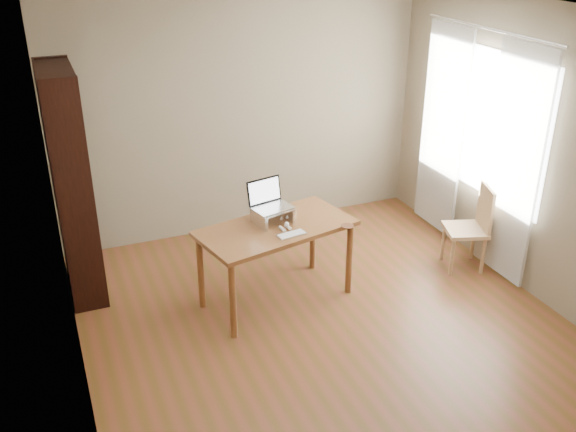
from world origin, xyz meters
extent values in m
cube|color=brown|center=(0.00, 0.00, -0.01)|extent=(4.00, 4.50, 0.02)
cube|color=silver|center=(0.00, 0.00, 2.61)|extent=(4.00, 4.50, 0.02)
cube|color=#786B51|center=(0.00, 2.26, 1.30)|extent=(4.00, 0.02, 2.60)
cube|color=#786B51|center=(0.00, -2.26, 1.30)|extent=(4.00, 0.02, 2.60)
cube|color=#786B51|center=(-2.01, 0.00, 1.30)|extent=(0.02, 4.50, 2.60)
cube|color=#786B51|center=(2.01, 0.00, 1.30)|extent=(0.02, 4.50, 2.60)
cube|color=white|center=(1.98, 0.80, 1.40)|extent=(0.01, 1.80, 1.40)
cube|color=black|center=(-1.84, 1.12, 1.05)|extent=(0.30, 0.04, 2.10)
cube|color=black|center=(-1.84, 1.98, 1.05)|extent=(0.30, 0.04, 2.10)
cube|color=black|center=(-1.98, 1.55, 1.05)|extent=(0.02, 0.90, 2.10)
cube|color=black|center=(-1.84, 1.55, 0.03)|extent=(0.30, 0.84, 0.02)
cube|color=black|center=(-1.81, 1.55, 0.20)|extent=(0.20, 0.78, 0.28)
cube|color=black|center=(-1.84, 1.55, 0.37)|extent=(0.30, 0.84, 0.03)
cube|color=black|center=(-1.81, 1.55, 0.54)|extent=(0.20, 0.78, 0.28)
cube|color=black|center=(-1.84, 1.55, 0.71)|extent=(0.30, 0.84, 0.02)
cube|color=black|center=(-1.81, 1.55, 0.88)|extent=(0.20, 0.78, 0.28)
cube|color=black|center=(-1.84, 1.55, 1.05)|extent=(0.30, 0.84, 0.02)
cube|color=black|center=(-1.81, 1.55, 1.22)|extent=(0.20, 0.78, 0.28)
cube|color=black|center=(-1.84, 1.55, 1.39)|extent=(0.30, 0.84, 0.02)
cube|color=black|center=(-1.81, 1.55, 1.56)|extent=(0.20, 0.78, 0.28)
cube|color=black|center=(-1.84, 1.55, 1.73)|extent=(0.30, 0.84, 0.02)
cube|color=black|center=(-1.81, 1.55, 1.90)|extent=(0.20, 0.78, 0.28)
cube|color=black|center=(-1.84, 1.55, 2.07)|extent=(0.30, 0.84, 0.03)
cube|color=silver|center=(1.92, 0.25, 1.15)|extent=(0.03, 0.70, 2.20)
cube|color=silver|center=(1.92, 1.35, 1.15)|extent=(0.03, 0.70, 2.20)
cylinder|color=silver|center=(1.92, 0.80, 2.28)|extent=(0.03, 1.90, 0.03)
cube|color=brown|center=(-0.24, 0.65, 0.73)|extent=(1.48, 0.96, 0.04)
cylinder|color=brown|center=(-0.86, 0.93, 0.35)|extent=(0.06, 0.06, 0.71)
cylinder|color=brown|center=(0.38, 0.93, 0.35)|extent=(0.06, 0.06, 0.71)
cylinder|color=brown|center=(-0.86, 0.37, 0.35)|extent=(0.06, 0.06, 0.71)
cylinder|color=brown|center=(0.38, 0.37, 0.35)|extent=(0.06, 0.06, 0.71)
cube|color=silver|center=(-0.39, 0.73, 0.81)|extent=(0.03, 0.25, 0.12)
cube|color=silver|center=(-0.10, 0.73, 0.81)|extent=(0.03, 0.25, 0.12)
cube|color=silver|center=(-0.24, 0.73, 0.88)|extent=(0.32, 0.25, 0.01)
cube|color=silver|center=(-0.24, 0.73, 0.89)|extent=(0.38, 0.30, 0.02)
cube|color=black|center=(-0.24, 0.87, 1.01)|extent=(0.34, 0.12, 0.22)
cube|color=white|center=(-0.24, 0.86, 1.01)|extent=(0.31, 0.10, 0.19)
cube|color=silver|center=(-0.19, 0.43, 0.76)|extent=(0.26, 0.14, 0.02)
cube|color=silver|center=(-0.19, 0.43, 0.77)|extent=(0.24, 0.12, 0.00)
cylinder|color=brown|center=(0.34, 0.41, 0.75)|extent=(0.11, 0.11, 0.01)
ellipsoid|color=#4D433C|center=(-0.21, 0.76, 0.81)|extent=(0.15, 0.34, 0.12)
ellipsoid|color=#4D433C|center=(-0.21, 0.87, 0.80)|extent=(0.13, 0.14, 0.11)
ellipsoid|color=#4D433C|center=(-0.21, 0.57, 0.83)|extent=(0.09, 0.09, 0.08)
ellipsoid|color=silver|center=(-0.21, 0.61, 0.79)|extent=(0.08, 0.08, 0.07)
sphere|color=silver|center=(-0.21, 0.54, 0.81)|extent=(0.04, 0.04, 0.04)
cone|color=#4D433C|center=(-0.24, 0.58, 0.86)|extent=(0.03, 0.04, 0.04)
cone|color=#4D433C|center=(-0.19, 0.58, 0.86)|extent=(0.03, 0.04, 0.04)
cylinder|color=silver|center=(-0.24, 0.56, 0.76)|extent=(0.03, 0.08, 0.03)
cylinder|color=silver|center=(-0.18, 0.56, 0.76)|extent=(0.03, 0.08, 0.03)
cylinder|color=#4D433C|center=(-0.12, 0.89, 0.77)|extent=(0.12, 0.18, 0.02)
cube|color=tan|center=(1.70, 0.51, 0.41)|extent=(0.48, 0.48, 0.04)
cylinder|color=tan|center=(1.55, 0.36, 0.20)|extent=(0.04, 0.04, 0.41)
cylinder|color=tan|center=(1.85, 0.36, 0.20)|extent=(0.04, 0.04, 0.41)
cylinder|color=tan|center=(1.55, 0.66, 0.20)|extent=(0.04, 0.04, 0.41)
cylinder|color=tan|center=(1.85, 0.66, 0.20)|extent=(0.04, 0.04, 0.41)
cube|color=tan|center=(1.87, 0.51, 0.64)|extent=(0.14, 0.35, 0.45)
camera|label=1|loc=(-2.05, -4.04, 3.24)|focal=40.00mm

